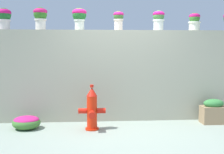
% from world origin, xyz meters
% --- Properties ---
extents(ground_plane, '(24.00, 24.00, 0.00)m').
position_xyz_m(ground_plane, '(0.00, 0.00, 0.00)').
color(ground_plane, gray).
extents(stone_wall, '(5.50, 0.35, 1.90)m').
position_xyz_m(stone_wall, '(0.00, 0.94, 0.95)').
color(stone_wall, '#A09E88').
rests_on(stone_wall, ground).
extents(potted_plant_0, '(0.30, 0.30, 0.44)m').
position_xyz_m(potted_plant_0, '(-2.37, 0.93, 2.17)').
color(potted_plant_0, silver).
rests_on(potted_plant_0, stone_wall).
extents(potted_plant_1, '(0.29, 0.29, 0.46)m').
position_xyz_m(potted_plant_1, '(-1.64, 0.97, 2.19)').
color(potted_plant_1, silver).
rests_on(potted_plant_1, stone_wall).
extents(potted_plant_2, '(0.30, 0.30, 0.46)m').
position_xyz_m(potted_plant_2, '(-0.84, 0.96, 2.19)').
color(potted_plant_2, silver).
rests_on(potted_plant_2, stone_wall).
extents(potted_plant_3, '(0.22, 0.22, 0.40)m').
position_xyz_m(potted_plant_3, '(-0.03, 0.94, 2.15)').
color(potted_plant_3, beige).
rests_on(potted_plant_3, stone_wall).
extents(potted_plant_4, '(0.25, 0.25, 0.42)m').
position_xyz_m(potted_plant_4, '(0.82, 0.93, 2.15)').
color(potted_plant_4, silver).
rests_on(potted_plant_4, stone_wall).
extents(potted_plant_5, '(0.27, 0.27, 0.38)m').
position_xyz_m(potted_plant_5, '(1.61, 0.97, 2.12)').
color(potted_plant_5, silver).
rests_on(potted_plant_5, stone_wall).
extents(fire_hydrant, '(0.51, 0.40, 0.85)m').
position_xyz_m(fire_hydrant, '(-0.60, 0.17, 0.38)').
color(fire_hydrant, red).
rests_on(fire_hydrant, ground).
extents(flower_bush_left, '(0.53, 0.47, 0.26)m').
position_xyz_m(flower_bush_left, '(-1.84, 0.31, 0.13)').
color(flower_bush_left, '#3F7530').
rests_on(flower_bush_left, ground).
extents(planter_box, '(0.49, 0.30, 0.50)m').
position_xyz_m(planter_box, '(1.88, 0.47, 0.24)').
color(planter_box, '#927655').
rests_on(planter_box, ground).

